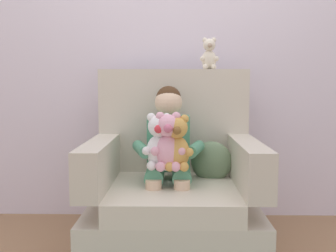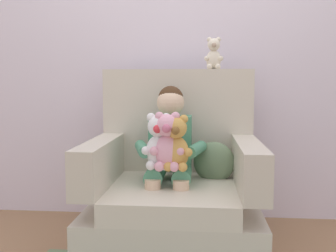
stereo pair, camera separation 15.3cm
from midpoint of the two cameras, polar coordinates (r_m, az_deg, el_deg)
name	(u,v)px [view 1 (the left image)]	position (r m, az deg, el deg)	size (l,w,h in m)	color
ground_plane	(173,249)	(2.46, -1.10, -17.76)	(8.00, 8.00, 0.00)	#936D4C
back_wall	(174,44)	(2.94, -0.67, 12.06)	(6.00, 0.10, 2.60)	silver
armchair	(173,192)	(2.40, -1.06, -9.68)	(1.00, 0.89, 1.10)	beige
seated_child	(168,147)	(2.35, -1.82, -3.07)	(0.45, 0.39, 0.82)	#4C9370
plush_honey	(177,144)	(2.16, -0.70, -2.71)	(0.19, 0.15, 0.31)	gold
plush_pink	(168,143)	(2.16, -2.01, -2.53)	(0.20, 0.16, 0.33)	#EAA8BC
plush_white	(159,143)	(2.19, -3.35, -2.52)	(0.19, 0.15, 0.32)	white
plush_cream_on_backrest	(209,55)	(2.63, 4.42, 10.48)	(0.13, 0.10, 0.21)	silver
throw_pillow	(211,162)	(2.47, 4.66, -5.27)	(0.26, 0.12, 0.26)	slate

